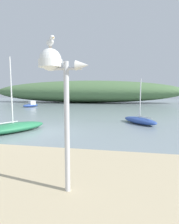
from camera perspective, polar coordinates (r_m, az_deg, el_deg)
ground_plane at (r=12.11m, az=-15.61°, el=-6.01°), size 120.00×120.00×0.00m
distant_hill at (r=43.57m, az=-1.87°, el=6.39°), size 45.39×10.81×5.16m
mast_structure at (r=4.23m, az=-10.52°, el=11.54°), size 1.14×0.54×3.30m
seagull_on_radar at (r=4.39m, az=-12.19°, el=20.79°), size 0.32×0.31×0.26m
motorboat_outer_mooring at (r=32.16m, az=-17.90°, el=2.18°), size 2.15×2.93×1.05m
sailboat_far_right at (r=12.53m, az=-22.87°, el=-4.46°), size 3.50×4.56×4.67m
sailboat_by_sandbar at (r=15.11m, az=15.44°, el=-2.53°), size 3.05×3.54×3.57m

